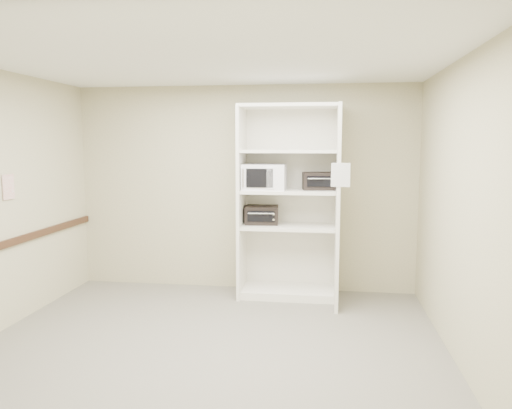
# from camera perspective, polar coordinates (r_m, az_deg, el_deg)

# --- Properties ---
(floor) EXTENTS (4.50, 4.00, 0.01)m
(floor) POSITION_cam_1_polar(r_m,az_deg,el_deg) (5.04, -5.18, -15.76)
(floor) COLOR #636055
(floor) RESTS_ON ground
(ceiling) EXTENTS (4.50, 4.00, 0.01)m
(ceiling) POSITION_cam_1_polar(r_m,az_deg,el_deg) (4.71, -5.56, 16.20)
(ceiling) COLOR white
(wall_back) EXTENTS (4.50, 0.02, 2.70)m
(wall_back) POSITION_cam_1_polar(r_m,az_deg,el_deg) (6.63, -1.37, 1.84)
(wall_back) COLOR #C1B890
(wall_back) RESTS_ON ground
(wall_front) EXTENTS (4.50, 0.02, 2.70)m
(wall_front) POSITION_cam_1_polar(r_m,az_deg,el_deg) (2.80, -14.89, -5.49)
(wall_front) COLOR #C1B890
(wall_front) RESTS_ON ground
(wall_right) EXTENTS (0.02, 4.00, 2.70)m
(wall_right) POSITION_cam_1_polar(r_m,az_deg,el_deg) (4.70, 22.37, -0.80)
(wall_right) COLOR #C1B890
(wall_right) RESTS_ON ground
(shelving_unit) EXTENTS (1.24, 0.92, 2.42)m
(shelving_unit) POSITION_cam_1_polar(r_m,az_deg,el_deg) (6.29, 4.19, -0.47)
(shelving_unit) COLOR white
(shelving_unit) RESTS_ON floor
(microwave) EXTENTS (0.54, 0.41, 0.32)m
(microwave) POSITION_cam_1_polar(r_m,az_deg,el_deg) (6.22, 0.98, 3.16)
(microwave) COLOR white
(microwave) RESTS_ON shelving_unit
(toaster_oven_upper) EXTENTS (0.41, 0.33, 0.22)m
(toaster_oven_upper) POSITION_cam_1_polar(r_m,az_deg,el_deg) (6.28, 7.13, 2.68)
(toaster_oven_upper) COLOR black
(toaster_oven_upper) RESTS_ON shelving_unit
(toaster_oven_lower) EXTENTS (0.44, 0.34, 0.23)m
(toaster_oven_lower) POSITION_cam_1_polar(r_m,az_deg,el_deg) (6.39, 0.66, -1.19)
(toaster_oven_lower) COLOR black
(toaster_oven_lower) RESTS_ON shelving_unit
(paper_sign) EXTENTS (0.20, 0.02, 0.26)m
(paper_sign) POSITION_cam_1_polar(r_m,az_deg,el_deg) (5.60, 9.65, 3.35)
(paper_sign) COLOR white
(paper_sign) RESTS_ON shelving_unit
(wall_poster) EXTENTS (0.01, 0.19, 0.26)m
(wall_poster) POSITION_cam_1_polar(r_m,az_deg,el_deg) (5.87, -26.45, 1.81)
(wall_poster) COLOR white
(wall_poster) RESTS_ON wall_left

